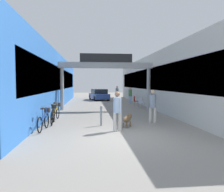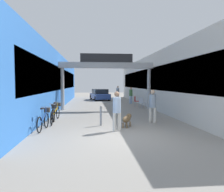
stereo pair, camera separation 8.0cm
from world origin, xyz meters
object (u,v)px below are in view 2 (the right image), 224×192
(bicycle_blue_nearest, at_px, (44,120))
(bicycle_black_second, at_px, (53,115))
(pedestrian_carrying_crate, at_px, (131,94))
(parked_car_blue, at_px, (100,95))
(dog_on_leash, at_px, (127,119))
(pedestrian_elderly_walking, at_px, (118,92))
(bicycle_orange_third, at_px, (56,112))
(pedestrian_with_dog, at_px, (117,108))
(cafe_chair_red_farther, at_px, (136,100))
(bollard_post_metal, at_px, (101,116))
(pedestrian_companion, at_px, (153,104))
(cafe_chair_aluminium_nearer, at_px, (142,102))

(bicycle_blue_nearest, bearing_deg, bicycle_black_second, 85.14)
(pedestrian_carrying_crate, xyz_separation_m, parked_car_blue, (-2.91, 5.01, -0.30))
(parked_car_blue, bearing_deg, dog_on_leash, -87.84)
(pedestrian_elderly_walking, relative_size, bicycle_orange_third, 1.02)
(pedestrian_with_dog, bearing_deg, dog_on_leash, 55.19)
(bicycle_black_second, height_order, cafe_chair_red_farther, bicycle_black_second)
(pedestrian_with_dog, xyz_separation_m, cafe_chair_red_farther, (2.80, 9.46, -0.42))
(pedestrian_carrying_crate, distance_m, bicycle_orange_third, 10.91)
(pedestrian_elderly_walking, relative_size, dog_on_leash, 2.05)
(bicycle_orange_third, relative_size, bollard_post_metal, 1.75)
(pedestrian_elderly_walking, relative_size, parked_car_blue, 0.40)
(pedestrian_companion, distance_m, pedestrian_carrying_crate, 10.58)
(pedestrian_elderly_walking, height_order, bicycle_black_second, pedestrian_elderly_walking)
(pedestrian_elderly_walking, height_order, bicycle_orange_third, pedestrian_elderly_walking)
(pedestrian_companion, bearing_deg, bicycle_blue_nearest, -166.53)
(pedestrian_carrying_crate, height_order, pedestrian_elderly_walking, pedestrian_elderly_walking)
(bicycle_black_second, xyz_separation_m, bollard_post_metal, (2.38, -0.84, 0.05))
(bicycle_orange_third, xyz_separation_m, cafe_chair_aluminium_nearer, (5.98, 4.92, 0.10))
(pedestrian_elderly_walking, height_order, dog_on_leash, pedestrian_elderly_walking)
(pedestrian_elderly_walking, bearing_deg, bollard_post_metal, -99.95)
(pedestrian_carrying_crate, bearing_deg, dog_on_leash, -101.21)
(pedestrian_companion, height_order, dog_on_leash, pedestrian_companion)
(bicycle_blue_nearest, xyz_separation_m, cafe_chair_aluminium_nearer, (6.09, 7.53, 0.10))
(pedestrian_carrying_crate, relative_size, cafe_chair_aluminium_nearer, 1.85)
(dog_on_leash, distance_m, bicycle_black_second, 3.78)
(pedestrian_companion, distance_m, parked_car_blue, 15.71)
(pedestrian_with_dog, bearing_deg, pedestrian_elderly_walking, 82.91)
(pedestrian_carrying_crate, relative_size, cafe_chair_red_farther, 1.85)
(dog_on_leash, height_order, cafe_chair_red_farther, cafe_chair_red_farther)
(bollard_post_metal, bearing_deg, pedestrian_carrying_crate, 72.66)
(pedestrian_with_dog, distance_m, bicycle_black_second, 3.68)
(pedestrian_carrying_crate, distance_m, bicycle_black_second, 11.85)
(pedestrian_carrying_crate, distance_m, parked_car_blue, 5.80)
(pedestrian_carrying_crate, bearing_deg, pedestrian_elderly_walking, 102.03)
(pedestrian_with_dog, height_order, bicycle_blue_nearest, pedestrian_with_dog)
(pedestrian_companion, height_order, parked_car_blue, pedestrian_companion)
(pedestrian_elderly_walking, relative_size, bicycle_blue_nearest, 1.02)
(pedestrian_with_dog, xyz_separation_m, bollard_post_metal, (-0.62, 1.22, -0.47))
(bicycle_black_second, xyz_separation_m, bicycle_orange_third, (-0.02, 1.11, 0.00))
(dog_on_leash, bearing_deg, pedestrian_elderly_walking, 84.64)
(pedestrian_carrying_crate, xyz_separation_m, cafe_chair_aluminium_nearer, (0.11, -4.27, -0.40))
(dog_on_leash, relative_size, bicycle_blue_nearest, 0.50)
(pedestrian_companion, relative_size, parked_car_blue, 0.40)
(pedestrian_with_dog, distance_m, pedestrian_carrying_crate, 12.68)
(pedestrian_companion, height_order, pedestrian_elderly_walking, pedestrian_elderly_walking)
(pedestrian_companion, height_order, bicycle_blue_nearest, pedestrian_companion)
(bicycle_orange_third, height_order, bollard_post_metal, bicycle_orange_third)
(dog_on_leash, bearing_deg, cafe_chair_aluminium_nearer, 71.77)
(pedestrian_with_dog, relative_size, bicycle_black_second, 0.99)
(cafe_chair_aluminium_nearer, bearing_deg, bicycle_black_second, -134.71)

